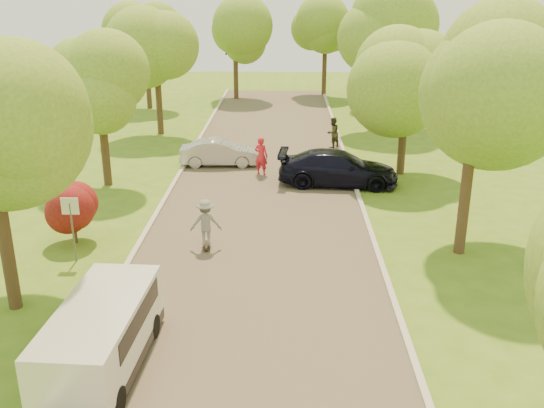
# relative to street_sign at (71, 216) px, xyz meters

# --- Properties ---
(ground) EXTENTS (100.00, 100.00, 0.00)m
(ground) POSITION_rel_street_sign_xyz_m (5.80, -4.00, -1.56)
(ground) COLOR #426D1A
(ground) RESTS_ON ground
(road) EXTENTS (8.00, 60.00, 0.01)m
(road) POSITION_rel_street_sign_xyz_m (5.80, 4.00, -1.56)
(road) COLOR #4C4438
(road) RESTS_ON ground
(curb_left) EXTENTS (0.18, 60.00, 0.12)m
(curb_left) POSITION_rel_street_sign_xyz_m (1.75, 4.00, -1.50)
(curb_left) COLOR #B2AD9E
(curb_left) RESTS_ON ground
(curb_right) EXTENTS (0.18, 60.00, 0.12)m
(curb_right) POSITION_rel_street_sign_xyz_m (9.85, 4.00, -1.50)
(curb_right) COLOR #B2AD9E
(curb_right) RESTS_ON ground
(street_sign) EXTENTS (0.55, 0.06, 2.17)m
(street_sign) POSITION_rel_street_sign_xyz_m (0.00, 0.00, 0.00)
(street_sign) COLOR #59595E
(street_sign) RESTS_ON ground
(red_shrub) EXTENTS (1.70, 1.70, 1.95)m
(red_shrub) POSITION_rel_street_sign_xyz_m (-0.50, 1.50, -0.47)
(red_shrub) COLOR #382619
(red_shrub) RESTS_ON ground
(tree_l_midb) EXTENTS (4.30, 4.20, 6.62)m
(tree_l_midb) POSITION_rel_street_sign_xyz_m (-1.01, 8.00, 3.02)
(tree_l_midb) COLOR #382619
(tree_l_midb) RESTS_ON ground
(tree_l_far) EXTENTS (4.92, 4.80, 7.79)m
(tree_l_far) POSITION_rel_street_sign_xyz_m (-0.59, 18.00, 3.90)
(tree_l_far) COLOR #382619
(tree_l_far) RESTS_ON ground
(tree_r_mida) EXTENTS (5.13, 5.00, 7.95)m
(tree_r_mida) POSITION_rel_street_sign_xyz_m (12.82, 1.00, 3.97)
(tree_r_mida) COLOR #382619
(tree_r_mida) RESTS_ON ground
(tree_r_midb) EXTENTS (4.51, 4.40, 7.01)m
(tree_r_midb) POSITION_rel_street_sign_xyz_m (12.40, 10.00, 3.32)
(tree_r_midb) COLOR #382619
(tree_r_midb) RESTS_ON ground
(tree_r_far) EXTENTS (5.33, 5.20, 8.34)m
(tree_r_far) POSITION_rel_street_sign_xyz_m (13.03, 20.00, 4.27)
(tree_r_far) COLOR #382619
(tree_r_far) RESTS_ON ground
(tree_bg_a) EXTENTS (5.12, 5.00, 7.72)m
(tree_bg_a) POSITION_rel_street_sign_xyz_m (-2.98, 26.00, 3.75)
(tree_bg_a) COLOR #382619
(tree_bg_a) RESTS_ON ground
(tree_bg_b) EXTENTS (5.12, 5.00, 7.95)m
(tree_bg_b) POSITION_rel_street_sign_xyz_m (14.02, 28.00, 3.97)
(tree_bg_b) COLOR #382619
(tree_bg_b) RESTS_ON ground
(tree_bg_c) EXTENTS (4.92, 4.80, 7.33)m
(tree_bg_c) POSITION_rel_street_sign_xyz_m (3.01, 30.00, 3.46)
(tree_bg_c) COLOR #382619
(tree_bg_c) RESTS_ON ground
(tree_bg_d) EXTENTS (5.12, 5.00, 7.72)m
(tree_bg_d) POSITION_rel_street_sign_xyz_m (10.02, 32.00, 3.75)
(tree_bg_d) COLOR #382619
(tree_bg_d) RESTS_ON ground
(minivan) EXTENTS (1.97, 4.54, 1.66)m
(minivan) POSITION_rel_street_sign_xyz_m (2.60, -5.79, -0.69)
(minivan) COLOR silver
(minivan) RESTS_ON ground
(silver_sedan) EXTENTS (3.96, 1.55, 1.28)m
(silver_sedan) POSITION_rel_street_sign_xyz_m (3.50, 11.24, -0.92)
(silver_sedan) COLOR #A3A3A7
(silver_sedan) RESTS_ON ground
(dark_sedan) EXTENTS (5.47, 2.61, 1.54)m
(dark_sedan) POSITION_rel_street_sign_xyz_m (9.10, 8.25, -0.79)
(dark_sedan) COLOR black
(dark_sedan) RESTS_ON ground
(longboard) EXTENTS (0.33, 0.86, 0.10)m
(longboard) POSITION_rel_street_sign_xyz_m (4.10, 1.15, -1.47)
(longboard) COLOR black
(longboard) RESTS_ON ground
(skateboarder) EXTENTS (1.12, 0.73, 1.63)m
(skateboarder) POSITION_rel_street_sign_xyz_m (4.10, 1.15, -0.64)
(skateboarder) COLOR slate
(skateboarder) RESTS_ON longboard
(person_striped) EXTENTS (0.79, 0.67, 1.82)m
(person_striped) POSITION_rel_street_sign_xyz_m (5.61, 9.66, -0.65)
(person_striped) COLOR red
(person_striped) RESTS_ON ground
(person_olive) EXTENTS (1.03, 1.03, 1.68)m
(person_olive) POSITION_rel_street_sign_xyz_m (9.32, 14.86, -0.72)
(person_olive) COLOR #2E311D
(person_olive) RESTS_ON ground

